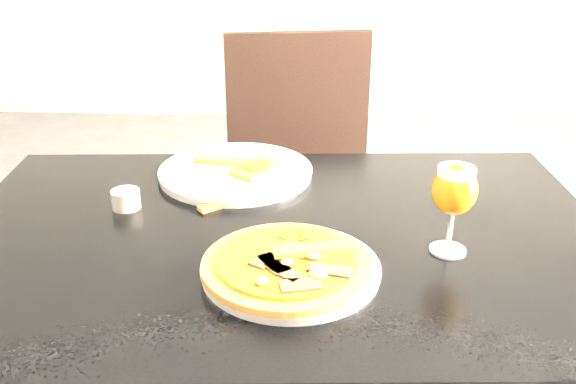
# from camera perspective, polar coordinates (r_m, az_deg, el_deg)

# --- Properties ---
(dining_table) EXTENTS (1.24, 0.87, 0.75)m
(dining_table) POSITION_cam_1_polar(r_m,az_deg,el_deg) (1.21, -0.66, -7.39)
(dining_table) COLOR black
(dining_table) RESTS_ON ground
(chair_far) EXTENTS (0.51, 0.51, 0.96)m
(chair_far) POSITION_cam_1_polar(r_m,az_deg,el_deg) (1.87, 1.34, 0.17)
(chair_far) COLOR black
(chair_far) RESTS_ON ground
(plate_main) EXTENTS (0.37, 0.37, 0.02)m
(plate_main) POSITION_cam_1_polar(r_m,az_deg,el_deg) (1.04, 0.24, -6.89)
(plate_main) COLOR white
(plate_main) RESTS_ON dining_table
(pizza) EXTENTS (0.27, 0.27, 0.03)m
(pizza) POSITION_cam_1_polar(r_m,az_deg,el_deg) (1.02, -0.02, -6.33)
(pizza) COLOR olive
(pizza) RESTS_ON plate_main
(plate_second) EXTENTS (0.41, 0.41, 0.02)m
(plate_second) POSITION_cam_1_polar(r_m,az_deg,el_deg) (1.41, -4.67, 1.76)
(plate_second) COLOR white
(plate_second) RESTS_ON dining_table
(crust_scraps) EXTENTS (0.20, 0.14, 0.02)m
(crust_scraps) POSITION_cam_1_polar(r_m,az_deg,el_deg) (1.40, -3.74, 2.33)
(crust_scraps) COLOR olive
(crust_scraps) RESTS_ON plate_second
(loose_crust) EXTENTS (0.10, 0.09, 0.01)m
(loose_crust) POSITION_cam_1_polar(r_m,az_deg,el_deg) (1.27, -5.72, -0.96)
(loose_crust) COLOR olive
(loose_crust) RESTS_ON dining_table
(sauce_cup) EXTENTS (0.06, 0.06, 0.04)m
(sauce_cup) POSITION_cam_1_polar(r_m,az_deg,el_deg) (1.29, -14.22, -0.55)
(sauce_cup) COLOR #B6B2A4
(sauce_cup) RESTS_ON dining_table
(beer_glass) EXTENTS (0.08, 0.08, 0.16)m
(beer_glass) POSITION_cam_1_polar(r_m,az_deg,el_deg) (1.09, 14.59, 0.13)
(beer_glass) COLOR silver
(beer_glass) RESTS_ON dining_table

